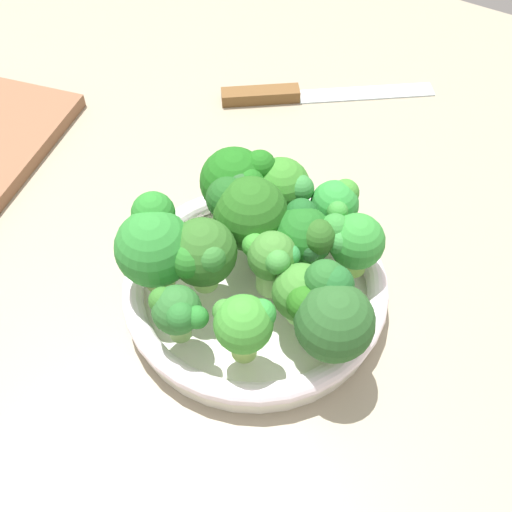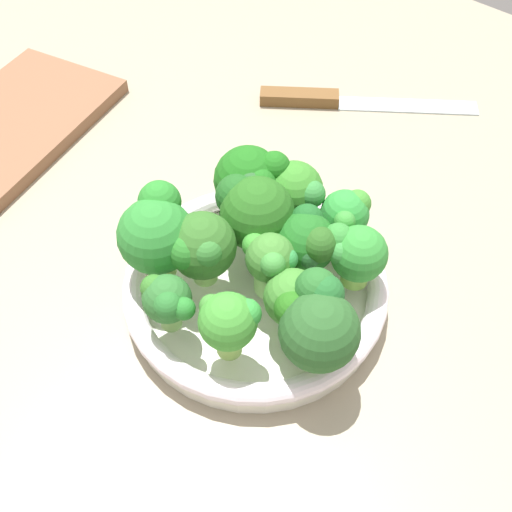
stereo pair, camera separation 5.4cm
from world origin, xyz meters
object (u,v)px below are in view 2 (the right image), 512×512
bowl (256,289)px  broccoli_floret_4 (270,261)px  broccoli_floret_0 (355,253)px  cutting_board (10,126)px  broccoli_floret_1 (251,180)px  knife (338,100)px  broccoli_floret_8 (319,321)px  broccoli_floret_9 (295,301)px  broccoli_floret_6 (307,242)px  broccoli_floret_11 (346,215)px  broccoli_floret_10 (295,192)px  broccoli_floret_2 (156,231)px  broccoli_floret_5 (229,322)px  broccoli_floret_12 (254,209)px  broccoli_floret_3 (167,300)px  broccoli_floret_7 (203,246)px

bowl → broccoli_floret_4: size_ratio=3.83×
broccoli_floret_0 → cutting_board: broccoli_floret_0 is taller
broccoli_floret_1 → knife: bearing=14.9°
broccoli_floret_8 → broccoli_floret_9: bearing=78.7°
broccoli_floret_6 → broccoli_floret_11: 5.06cm
broccoli_floret_1 → broccoli_floret_10: bearing=-63.2°
broccoli_floret_0 → knife: bearing=37.6°
broccoli_floret_4 → broccoli_floret_9: broccoli_floret_4 is taller
broccoli_floret_8 → broccoli_floret_0: bearing=14.8°
broccoli_floret_10 → broccoli_floret_11: broccoli_floret_10 is taller
broccoli_floret_2 → broccoli_floret_5: (-2.31, -10.44, -0.82)cm
broccoli_floret_4 → broccoli_floret_12: (3.09, 4.51, 0.67)cm
broccoli_floret_4 → broccoli_floret_10: 8.46cm
broccoli_floret_6 → broccoli_floret_12: (-0.70, 5.52, 0.84)cm
bowl → cutting_board: bearing=90.7°
bowl → broccoli_floret_4: broccoli_floret_4 is taller
broccoli_floret_1 → broccoli_floret_3: bearing=-166.3°
bowl → broccoli_floret_12: bearing=43.9°
broccoli_floret_3 → broccoli_floret_5: 5.55cm
broccoli_floret_2 → broccoli_floret_7: (1.63, -3.88, -0.44)cm
broccoli_floret_1 → broccoli_floret_8: broccoli_floret_1 is taller
broccoli_floret_5 → broccoli_floret_8: bearing=-48.5°
broccoli_floret_5 → cutting_board: size_ratio=0.25×
broccoli_floret_9 → broccoli_floret_12: (4.71, 8.47, 1.13)cm
broccoli_floret_1 → broccoli_floret_9: size_ratio=1.29×
bowl → broccoli_floret_9: (-1.74, -5.61, 5.04)cm
broccoli_floret_2 → broccoli_floret_6: size_ratio=1.32×
broccoli_floret_4 → broccoli_floret_12: broccoli_floret_12 is taller
broccoli_floret_5 → broccoli_floret_9: 5.75cm
broccoli_floret_2 → broccoli_floret_0: bearing=-54.0°
broccoli_floret_10 → broccoli_floret_6: bearing=-131.0°
broccoli_floret_2 → broccoli_floret_3: broccoli_floret_2 is taller
broccoli_floret_7 → broccoli_floret_11: (11.69, -6.48, -1.13)cm
broccoli_floret_11 → knife: broccoli_floret_11 is taller
broccoli_floret_7 → broccoli_floret_9: broccoli_floret_7 is taller
broccoli_floret_5 → broccoli_floret_7: 7.66cm
cutting_board → broccoli_floret_9: bearing=-91.7°
broccoli_floret_12 → broccoli_floret_9: bearing=-119.1°
broccoli_floret_1 → broccoli_floret_8: (-8.03, -14.01, -0.25)cm
knife → cutting_board: bearing=138.6°
broccoli_floret_4 → broccoli_floret_6: same height
knife → cutting_board: 39.17cm
broccoli_floret_12 → knife: 28.39cm
broccoli_floret_10 → broccoli_floret_11: 5.15cm
broccoli_floret_0 → broccoli_floret_10: 8.61cm
broccoli_floret_1 → broccoli_floret_6: size_ratio=1.19×
broccoli_floret_2 → broccoli_floret_8: 15.86cm
broccoli_floret_1 → broccoli_floret_11: bearing=-71.1°
broccoli_floret_12 → cutting_board: (-3.44, 34.78, -7.15)cm
broccoli_floret_7 → cutting_board: 35.13cm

